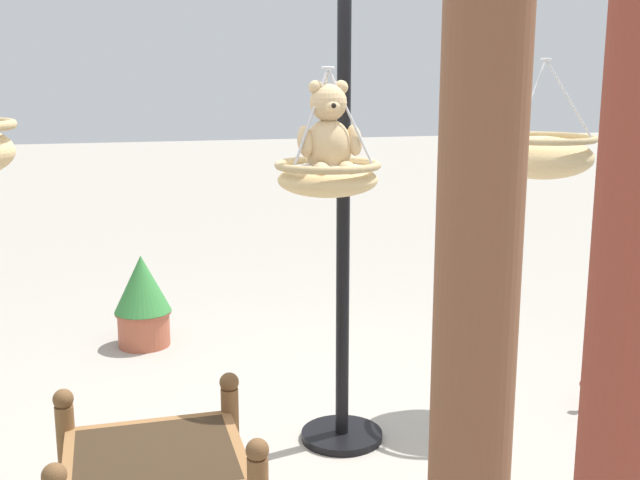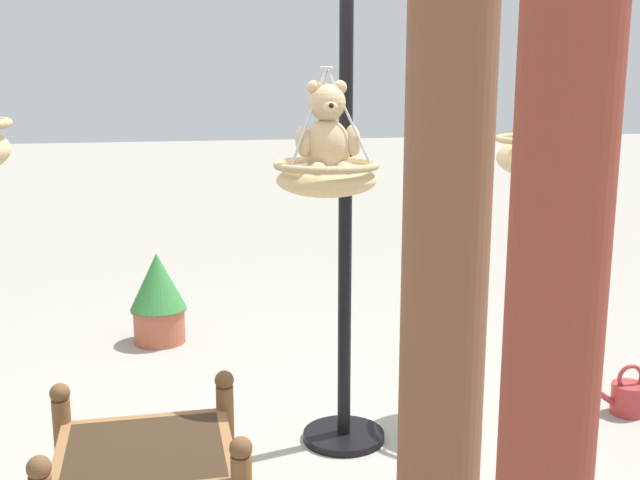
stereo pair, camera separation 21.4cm
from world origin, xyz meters
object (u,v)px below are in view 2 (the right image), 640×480
object	(u,v)px
display_pole_central	(345,308)
hanging_basket_left_high	(550,156)
greenhouse_pillar_far_back	(550,391)
potted_plant_flowering_red	(158,297)
hanging_basket_with_teddy	(326,176)
teddy_bear	(327,136)
greenhouse_pillar_left	(444,289)
watering_can	(627,397)

from	to	relation	value
display_pole_central	hanging_basket_left_high	size ratio (longest dim) A/B	3.63
greenhouse_pillar_far_back	potted_plant_flowering_red	distance (m)	4.70
hanging_basket_with_teddy	hanging_basket_left_high	world-z (taller)	hanging_basket_left_high
hanging_basket_with_teddy	greenhouse_pillar_far_back	bearing A→B (deg)	86.88
hanging_basket_with_teddy	teddy_bear	xyz separation A→B (m)	(-0.00, 0.02, 0.19)
hanging_basket_with_teddy	greenhouse_pillar_left	xyz separation A→B (m)	(0.00, 1.61, -0.11)
display_pole_central	greenhouse_pillar_left	bearing A→B (deg)	85.34
display_pole_central	potted_plant_flowering_red	distance (m)	2.09
display_pole_central	potted_plant_flowering_red	world-z (taller)	display_pole_central
display_pole_central	greenhouse_pillar_far_back	xyz separation A→B (m)	(0.28, 2.72, 0.68)
greenhouse_pillar_left	teddy_bear	bearing A→B (deg)	-90.04
display_pole_central	potted_plant_flowering_red	size ratio (longest dim) A/B	3.57
display_pole_central	watering_can	xyz separation A→B (m)	(-1.69, -0.00, -0.64)
greenhouse_pillar_left	greenhouse_pillar_far_back	size ratio (longest dim) A/B	0.96
display_pole_central	greenhouse_pillar_left	size ratio (longest dim) A/B	0.85
teddy_bear	watering_can	xyz separation A→B (m)	(-1.84, -0.27, -1.56)
greenhouse_pillar_left	display_pole_central	bearing A→B (deg)	-94.66
teddy_bear	greenhouse_pillar_left	distance (m)	1.61
display_pole_central	greenhouse_pillar_left	distance (m)	1.96
hanging_basket_left_high	hanging_basket_with_teddy	bearing A→B (deg)	16.74
teddy_bear	greenhouse_pillar_far_back	bearing A→B (deg)	86.85
teddy_bear	greenhouse_pillar_left	size ratio (longest dim) A/B	0.16
hanging_basket_left_high	greenhouse_pillar_left	distance (m)	2.42
display_pole_central	hanging_basket_left_high	world-z (taller)	display_pole_central
teddy_bear	display_pole_central	bearing A→B (deg)	-118.86
hanging_basket_with_teddy	watering_can	bearing A→B (deg)	-172.25
display_pole_central	potted_plant_flowering_red	bearing A→B (deg)	-61.58
hanging_basket_with_teddy	potted_plant_flowering_red	distance (m)	2.49
display_pole_central	hanging_basket_with_teddy	size ratio (longest dim) A/B	4.01
hanging_basket_with_teddy	potted_plant_flowering_red	xyz separation A→B (m)	(0.83, -2.06, -1.12)
hanging_basket_left_high	greenhouse_pillar_far_back	xyz separation A→B (m)	(1.48, 2.87, -0.07)
hanging_basket_with_teddy	hanging_basket_left_high	bearing A→B (deg)	-163.26
greenhouse_pillar_far_back	watering_can	size ratio (longest dim) A/B	8.42
hanging_basket_left_high	watering_can	size ratio (longest dim) A/B	1.89
display_pole_central	watering_can	world-z (taller)	display_pole_central
display_pole_central	greenhouse_pillar_left	xyz separation A→B (m)	(0.15, 1.86, 0.61)
display_pole_central	watering_can	distance (m)	1.81
hanging_basket_left_high	greenhouse_pillar_far_back	world-z (taller)	greenhouse_pillar_far_back
watering_can	teddy_bear	bearing A→B (deg)	8.43
hanging_basket_with_teddy	watering_can	distance (m)	2.31
hanging_basket_with_teddy	greenhouse_pillar_far_back	distance (m)	2.47
hanging_basket_left_high	greenhouse_pillar_left	size ratio (longest dim) A/B	0.24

